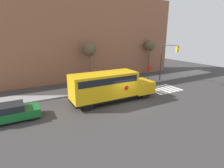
{
  "coord_description": "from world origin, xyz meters",
  "views": [
    {
      "loc": [
        -9.23,
        -13.7,
        6.75
      ],
      "look_at": [
        -0.57,
        2.03,
        1.7
      ],
      "focal_mm": 28.0,
      "sensor_mm": 36.0,
      "label": 1
    }
  ],
  "objects_px": {
    "school_bus": "(109,86)",
    "tree_near_sidewalk": "(89,50)",
    "tree_far_sidewalk": "(149,46)",
    "parked_car": "(11,113)",
    "stop_sign": "(149,72)",
    "traffic_light": "(166,57)"
  },
  "relations": [
    {
      "from": "stop_sign",
      "to": "traffic_light",
      "type": "relative_size",
      "value": 0.44
    },
    {
      "from": "school_bus",
      "to": "traffic_light",
      "type": "xyz_separation_m",
      "value": [
        10.69,
        2.85,
        1.98
      ]
    },
    {
      "from": "parked_car",
      "to": "traffic_light",
      "type": "relative_size",
      "value": 0.75
    },
    {
      "from": "stop_sign",
      "to": "tree_near_sidewalk",
      "type": "relative_size",
      "value": 0.43
    },
    {
      "from": "stop_sign",
      "to": "tree_near_sidewalk",
      "type": "bearing_deg",
      "value": 150.41
    },
    {
      "from": "school_bus",
      "to": "tree_near_sidewalk",
      "type": "height_order",
      "value": "tree_near_sidewalk"
    },
    {
      "from": "parked_car",
      "to": "tree_near_sidewalk",
      "type": "bearing_deg",
      "value": 38.23
    },
    {
      "from": "parked_car",
      "to": "stop_sign",
      "type": "relative_size",
      "value": 1.69
    },
    {
      "from": "stop_sign",
      "to": "parked_car",
      "type": "bearing_deg",
      "value": -167.89
    },
    {
      "from": "tree_far_sidewalk",
      "to": "traffic_light",
      "type": "bearing_deg",
      "value": -107.03
    },
    {
      "from": "traffic_light",
      "to": "tree_far_sidewalk",
      "type": "distance_m",
      "value": 6.1
    },
    {
      "from": "traffic_light",
      "to": "stop_sign",
      "type": "bearing_deg",
      "value": 156.27
    },
    {
      "from": "tree_near_sidewalk",
      "to": "tree_far_sidewalk",
      "type": "height_order",
      "value": "tree_far_sidewalk"
    },
    {
      "from": "stop_sign",
      "to": "tree_far_sidewalk",
      "type": "xyz_separation_m",
      "value": [
        3.95,
        4.76,
        3.2
      ]
    },
    {
      "from": "tree_near_sidewalk",
      "to": "tree_far_sidewalk",
      "type": "xyz_separation_m",
      "value": [
        11.33,
        0.57,
        0.12
      ]
    },
    {
      "from": "school_bus",
      "to": "tree_near_sidewalk",
      "type": "xyz_separation_m",
      "value": [
        1.12,
        8.01,
        3.0
      ]
    },
    {
      "from": "school_bus",
      "to": "stop_sign",
      "type": "height_order",
      "value": "school_bus"
    },
    {
      "from": "parked_car",
      "to": "traffic_light",
      "type": "height_order",
      "value": "traffic_light"
    },
    {
      "from": "school_bus",
      "to": "stop_sign",
      "type": "distance_m",
      "value": 9.32
    },
    {
      "from": "stop_sign",
      "to": "school_bus",
      "type": "bearing_deg",
      "value": -155.82
    },
    {
      "from": "school_bus",
      "to": "traffic_light",
      "type": "distance_m",
      "value": 11.24
    },
    {
      "from": "parked_car",
      "to": "stop_sign",
      "type": "xyz_separation_m",
      "value": [
        17.45,
        3.74,
        0.95
      ]
    }
  ]
}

